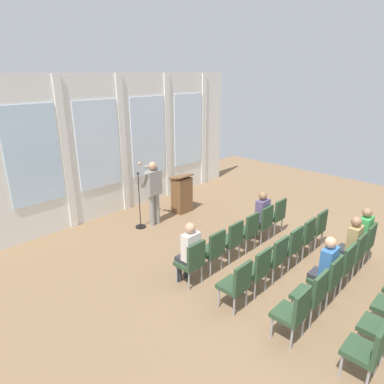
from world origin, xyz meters
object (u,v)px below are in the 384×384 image
at_px(chair_r0_c4, 263,221).
at_px(audience_r2_c4, 351,242).
at_px(chair_r2_c3, 342,264).
at_px(chair_r3_c0, 369,349).
at_px(speaker, 153,189).
at_px(chair_r1_c3, 290,245).
at_px(audience_r2_c5, 362,232).
at_px(chair_r3_c1, 383,324).
at_px(chair_r2_c1, 312,293).
at_px(chair_r2_c5, 364,241).
at_px(chair_r1_c1, 257,268).
at_px(mic_stand, 140,216).
at_px(chair_r1_c2, 275,256).
at_px(chair_r0_c0, 192,260).
at_px(audience_r0_c4, 260,213).
at_px(chair_r1_c4, 304,235).
at_px(chair_r0_c2, 231,239).
at_px(chair_r2_c0, 294,311).
at_px(audience_r2_c2, 325,266).
at_px(chair_r0_c1, 213,249).
at_px(chair_r2_c2, 328,277).
at_px(chair_r1_c0, 237,283).
at_px(lectern, 182,194).
at_px(chair_r0_c5, 276,214).
at_px(chair_r0_c3, 248,229).
at_px(chair_r1_c5, 316,226).
at_px(audience_r0_c0, 189,250).
at_px(chair_r2_c4, 354,252).

relative_size(chair_r0_c4, audience_r2_c4, 0.73).
bearing_deg(chair_r2_c3, chair_r3_c0, -150.24).
height_order(speaker, chair_r0_c4, speaker).
xyz_separation_m(chair_r1_c3, chair_r2_c3, (0.00, -1.07, 0.00)).
bearing_deg(audience_r2_c5, chair_r3_c1, -155.21).
xyz_separation_m(chair_r2_c1, chair_r2_c5, (2.50, 0.00, 0.00)).
bearing_deg(chair_r1_c1, mic_stand, 85.43).
height_order(chair_r1_c2, chair_r3_c1, same).
relative_size(chair_r0_c0, audience_r0_c4, 0.73).
bearing_deg(chair_r3_c1, chair_r1_c4, 48.83).
distance_m(speaker, audience_r2_c5, 5.10).
relative_size(chair_r0_c2, chair_r2_c0, 1.00).
height_order(mic_stand, audience_r2_c2, mic_stand).
bearing_deg(chair_r0_c1, chair_r3_c1, -90.00).
relative_size(chair_r0_c4, chair_r2_c1, 1.00).
xyz_separation_m(chair_r0_c4, chair_r3_c0, (-2.50, -3.22, 0.00)).
bearing_deg(audience_r2_c4, chair_r2_c3, -172.44).
distance_m(speaker, chair_r1_c1, 3.87).
distance_m(chair_r2_c2, chair_r2_c3, 0.63).
relative_size(speaker, chair_r1_c0, 1.88).
bearing_deg(lectern, chair_r1_c2, -107.80).
distance_m(mic_stand, audience_r2_c5, 5.35).
bearing_deg(audience_r0_c4, chair_r1_c1, -148.37).
distance_m(chair_r0_c5, chair_r1_c1, 2.72).
height_order(chair_r1_c3, chair_r2_c1, same).
bearing_deg(chair_r0_c3, audience_r2_c4, -73.13).
bearing_deg(chair_r2_c0, speaker, 74.62).
bearing_deg(chair_r2_c2, chair_r1_c1, 120.25).
relative_size(chair_r1_c5, chair_r2_c0, 1.00).
height_order(chair_r2_c0, audience_r2_c5, audience_r2_c5).
bearing_deg(chair_r0_c0, chair_r0_c4, 0.00).
distance_m(chair_r0_c1, chair_r2_c2, 2.23).
xyz_separation_m(chair_r0_c1, audience_r2_c5, (2.50, -2.06, 0.18)).
height_order(audience_r0_c4, chair_r1_c1, audience_r0_c4).
bearing_deg(chair_r2_c5, audience_r2_c4, 172.44).
bearing_deg(chair_r2_c1, chair_r3_c0, -120.25).
height_order(chair_r1_c4, chair_r2_c0, same).
distance_m(audience_r0_c0, chair_r0_c2, 1.27).
bearing_deg(chair_r1_c2, chair_r0_c3, 59.75).
xyz_separation_m(chair_r1_c1, chair_r2_c1, (0.00, -1.07, 0.00)).
distance_m(lectern, chair_r3_c0, 6.50).
xyz_separation_m(lectern, chair_r1_c4, (0.01, -3.86, -0.02)).
relative_size(chair_r1_c1, chair_r2_c0, 1.00).
bearing_deg(chair_r2_c1, chair_r0_c0, 106.25).
bearing_deg(chair_r2_c0, chair_r3_c0, -90.00).
height_order(chair_r2_c2, chair_r2_c5, same).
distance_m(chair_r0_c3, chair_r1_c4, 1.24).
height_order(chair_r0_c1, chair_r1_c3, same).
height_order(chair_r1_c0, chair_r2_c4, same).
bearing_deg(chair_r0_c5, audience_r0_c0, 178.50).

